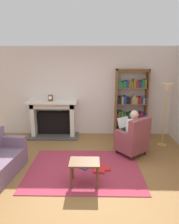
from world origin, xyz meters
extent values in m
plane|color=olive|center=(0.00, 0.00, 0.00)|extent=(14.00, 14.00, 0.00)
cube|color=silver|center=(0.00, 2.55, 1.35)|extent=(5.60, 0.10, 2.70)
cube|color=#9F3043|center=(0.00, 0.30, 0.01)|extent=(2.40, 1.80, 0.01)
cube|color=#4C4742|center=(-1.02, 2.18, 0.03)|extent=(1.50, 0.64, 0.05)
cube|color=black|center=(-1.02, 2.40, 0.40)|extent=(0.98, 0.20, 0.70)
cube|color=silver|center=(-1.62, 2.28, 0.53)|extent=(0.12, 0.44, 1.07)
cube|color=silver|center=(-0.43, 2.28, 0.53)|extent=(0.12, 0.44, 1.07)
cube|color=silver|center=(-1.02, 2.28, 0.99)|extent=(1.30, 0.44, 0.16)
cube|color=silver|center=(-1.02, 2.22, 1.10)|extent=(1.46, 0.56, 0.06)
cylinder|color=brown|center=(-1.07, 2.20, 1.21)|extent=(0.14, 0.14, 0.18)
cylinder|color=white|center=(-1.07, 2.14, 1.24)|extent=(0.10, 0.01, 0.10)
cube|color=brown|center=(0.88, 2.34, 1.03)|extent=(0.04, 0.32, 2.05)
cube|color=brown|center=(1.79, 2.34, 1.03)|extent=(0.04, 0.32, 2.05)
cube|color=brown|center=(1.34, 2.34, 2.03)|extent=(0.95, 0.32, 0.04)
cube|color=brown|center=(1.34, 2.34, 0.06)|extent=(0.91, 0.32, 0.02)
cube|color=#4C1E59|center=(0.94, 2.33, 0.15)|extent=(0.06, 0.26, 0.16)
cube|color=brown|center=(1.00, 2.33, 0.17)|extent=(0.05, 0.26, 0.19)
cube|color=#997F4C|center=(1.06, 2.33, 0.16)|extent=(0.06, 0.26, 0.18)
cube|color=#1E592D|center=(1.12, 2.33, 0.19)|extent=(0.05, 0.26, 0.23)
cube|color=#997F4C|center=(1.18, 2.33, 0.16)|extent=(0.06, 0.26, 0.19)
cube|color=#4C1E59|center=(1.23, 2.33, 0.18)|extent=(0.04, 0.26, 0.21)
cube|color=black|center=(1.28, 2.33, 0.15)|extent=(0.05, 0.26, 0.16)
cube|color=navy|center=(1.35, 2.33, 0.20)|extent=(0.06, 0.26, 0.25)
cube|color=#4C1E59|center=(1.42, 2.33, 0.18)|extent=(0.08, 0.26, 0.22)
cube|color=black|center=(1.52, 2.33, 0.18)|extent=(0.08, 0.26, 0.22)
cube|color=black|center=(1.60, 2.33, 0.16)|extent=(0.08, 0.26, 0.18)
cube|color=black|center=(1.69, 2.33, 0.20)|extent=(0.07, 0.26, 0.26)
cube|color=navy|center=(1.76, 2.33, 0.18)|extent=(0.05, 0.26, 0.21)
cube|color=brown|center=(1.34, 2.34, 0.54)|extent=(0.91, 0.32, 0.02)
cube|color=maroon|center=(0.93, 2.33, 0.64)|extent=(0.04, 0.26, 0.18)
cube|color=#1E592D|center=(0.99, 2.33, 0.68)|extent=(0.08, 0.26, 0.24)
cube|color=brown|center=(1.07, 2.33, 0.68)|extent=(0.05, 0.26, 0.24)
cube|color=#1E592D|center=(1.14, 2.33, 0.65)|extent=(0.09, 0.26, 0.20)
cube|color=black|center=(1.22, 2.33, 0.64)|extent=(0.06, 0.26, 0.18)
cube|color=#1E592D|center=(1.28, 2.33, 0.65)|extent=(0.05, 0.26, 0.19)
cube|color=#4C1E59|center=(1.33, 2.33, 0.66)|extent=(0.06, 0.26, 0.21)
cube|color=brown|center=(1.41, 2.33, 0.66)|extent=(0.08, 0.26, 0.21)
cube|color=navy|center=(1.49, 2.33, 0.65)|extent=(0.06, 0.26, 0.18)
cube|color=#4C1E59|center=(1.57, 2.33, 0.65)|extent=(0.09, 0.26, 0.19)
cube|color=maroon|center=(1.65, 2.33, 0.66)|extent=(0.06, 0.26, 0.21)
cube|color=navy|center=(1.73, 2.33, 0.64)|extent=(0.07, 0.26, 0.18)
cube|color=brown|center=(1.34, 2.34, 1.03)|extent=(0.91, 0.32, 0.02)
cube|color=black|center=(0.94, 2.33, 1.13)|extent=(0.06, 0.26, 0.18)
cube|color=black|center=(1.00, 2.33, 1.15)|extent=(0.05, 0.26, 0.22)
cube|color=#997F4C|center=(1.06, 2.33, 1.15)|extent=(0.06, 0.26, 0.21)
cube|color=navy|center=(1.13, 2.33, 1.15)|extent=(0.08, 0.26, 0.23)
cube|color=black|center=(1.20, 2.33, 1.13)|extent=(0.05, 0.26, 0.19)
cube|color=black|center=(1.26, 2.33, 1.13)|extent=(0.05, 0.26, 0.19)
cube|color=#4C1E59|center=(1.31, 2.33, 1.12)|extent=(0.04, 0.26, 0.16)
cube|color=#997F4C|center=(1.35, 2.33, 1.14)|extent=(0.04, 0.26, 0.20)
cube|color=#997F4C|center=(1.40, 2.33, 1.17)|extent=(0.06, 0.26, 0.26)
cube|color=#997F4C|center=(1.47, 2.33, 1.14)|extent=(0.06, 0.26, 0.20)
cube|color=maroon|center=(1.53, 2.33, 1.13)|extent=(0.04, 0.26, 0.19)
cube|color=maroon|center=(1.58, 2.33, 1.15)|extent=(0.04, 0.26, 0.22)
cube|color=navy|center=(1.64, 2.33, 1.14)|extent=(0.05, 0.26, 0.20)
cube|color=#997F4C|center=(1.69, 2.33, 1.13)|extent=(0.05, 0.26, 0.18)
cube|color=navy|center=(1.76, 2.33, 1.13)|extent=(0.08, 0.26, 0.18)
cube|color=brown|center=(1.34, 2.34, 1.51)|extent=(0.91, 0.32, 0.02)
cube|color=#1E592D|center=(0.95, 2.33, 1.63)|extent=(0.08, 0.26, 0.21)
cube|color=#1E592D|center=(1.02, 2.33, 1.60)|extent=(0.07, 0.26, 0.16)
cube|color=#1E592D|center=(1.10, 2.33, 1.62)|extent=(0.08, 0.26, 0.19)
cube|color=navy|center=(1.18, 2.33, 1.62)|extent=(0.07, 0.26, 0.20)
cube|color=brown|center=(1.25, 2.33, 1.61)|extent=(0.06, 0.26, 0.19)
cube|color=brown|center=(1.32, 2.33, 1.61)|extent=(0.05, 0.26, 0.17)
cube|color=brown|center=(1.39, 2.33, 1.65)|extent=(0.07, 0.26, 0.25)
cube|color=maroon|center=(1.48, 2.33, 1.61)|extent=(0.07, 0.26, 0.18)
cube|color=navy|center=(1.55, 2.33, 1.61)|extent=(0.06, 0.26, 0.18)
cube|color=#1E592D|center=(1.63, 2.33, 1.63)|extent=(0.09, 0.26, 0.22)
cube|color=brown|center=(1.71, 2.33, 1.64)|extent=(0.05, 0.26, 0.24)
cube|color=brown|center=(1.34, 2.34, 1.99)|extent=(0.91, 0.32, 0.02)
cylinder|color=#331E14|center=(1.19, 1.40, 0.06)|extent=(0.05, 0.05, 0.12)
cylinder|color=#331E14|center=(0.79, 1.08, 0.06)|extent=(0.05, 0.05, 0.12)
cylinder|color=#331E14|center=(1.48, 1.02, 0.06)|extent=(0.05, 0.05, 0.12)
cylinder|color=#331E14|center=(1.08, 0.70, 0.06)|extent=(0.05, 0.05, 0.12)
cube|color=brown|center=(1.14, 1.05, 0.27)|extent=(0.87, 0.87, 0.30)
cube|color=brown|center=(1.28, 0.86, 0.70)|extent=(0.60, 0.52, 0.55)
cube|color=brown|center=(1.35, 1.22, 0.53)|extent=(0.43, 0.50, 0.22)
cube|color=brown|center=(0.92, 0.88, 0.53)|extent=(0.43, 0.50, 0.22)
cube|color=silver|center=(1.17, 1.01, 0.67)|extent=(0.38, 0.36, 0.50)
sphere|color=#D8AD8C|center=(1.17, 1.01, 1.04)|extent=(0.20, 0.20, 0.20)
cube|color=#191E3F|center=(1.11, 1.22, 0.47)|extent=(0.34, 0.39, 0.12)
cube|color=#191E3F|center=(0.98, 1.12, 0.47)|extent=(0.34, 0.39, 0.12)
cylinder|color=#191E3F|center=(0.99, 1.37, 0.21)|extent=(0.10, 0.10, 0.42)
cylinder|color=#191E3F|center=(0.86, 1.27, 0.21)|extent=(0.10, 0.10, 0.42)
cube|color=white|center=(0.96, 1.27, 0.77)|extent=(0.35, 0.31, 0.25)
cube|color=slate|center=(-1.67, 0.59, 0.52)|extent=(0.71, 0.24, 0.24)
cube|color=brown|center=(0.03, -0.22, 0.45)|extent=(0.56, 0.39, 0.03)
cylinder|color=brown|center=(-0.21, -0.37, 0.22)|extent=(0.04, 0.04, 0.44)
cylinder|color=brown|center=(0.27, -0.37, 0.22)|extent=(0.04, 0.04, 0.44)
cylinder|color=brown|center=(-0.21, -0.06, 0.22)|extent=(0.04, 0.04, 0.44)
cylinder|color=brown|center=(0.27, -0.06, 0.22)|extent=(0.04, 0.04, 0.44)
cube|color=red|center=(0.42, 0.30, 0.03)|extent=(0.27, 0.20, 0.03)
cube|color=red|center=(0.32, 0.19, 0.03)|extent=(0.25, 0.20, 0.04)
cube|color=red|center=(0.22, 0.41, 0.03)|extent=(0.17, 0.21, 0.03)
cube|color=#334CA5|center=(-0.01, 0.33, 0.03)|extent=(0.24, 0.23, 0.04)
cylinder|color=#B7933F|center=(2.10, 1.60, 0.01)|extent=(0.24, 0.24, 0.03)
cylinder|color=#B7933F|center=(2.10, 1.60, 0.77)|extent=(0.03, 0.03, 1.48)
cone|color=beige|center=(2.10, 1.60, 1.61)|extent=(0.32, 0.32, 0.22)
camera|label=1|loc=(0.18, -3.57, 2.27)|focal=31.98mm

